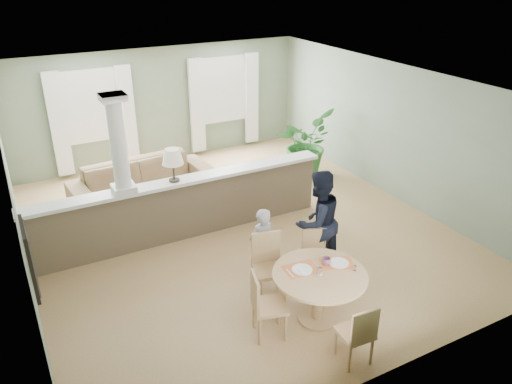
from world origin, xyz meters
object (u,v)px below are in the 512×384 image
sofa (144,183)px  child_person (261,246)px  chair_far_boy (268,263)px  chair_side (264,303)px  chair_far_man (315,254)px  chair_near (358,333)px  dining_table (319,283)px  houseplant (305,143)px  man_person (318,222)px

sofa → child_person: child_person is taller
chair_far_boy → chair_side: chair_far_boy is taller
chair_far_man → child_person: size_ratio=0.69×
chair_near → chair_side: chair_side is taller
chair_far_man → dining_table: bearing=-102.7°
sofa → child_person: bearing=-82.4°
houseplant → chair_side: size_ratio=1.56×
man_person → chair_far_man: bearing=45.0°
chair_far_boy → chair_far_man: size_ratio=1.16×
houseplant → sofa: bearing=175.7°
dining_table → child_person: (-0.24, 1.17, 0.01)m
chair_side → man_person: 1.82m
chair_near → chair_far_man: bearing=-103.2°
chair_far_boy → child_person: bearing=90.0°
chair_near → man_person: size_ratio=0.51×
dining_table → chair_far_boy: bearing=111.7°
chair_far_boy → chair_side: (-0.48, -0.74, -0.03)m
dining_table → chair_side: chair_side is taller
child_person → man_person: 0.96m
chair_far_boy → chair_far_man: (0.80, -0.03, -0.07)m
chair_near → man_person: bearing=-106.4°
sofa → chair_near: 5.68m
houseplant → man_person: (-1.96, -3.35, 0.11)m
sofa → houseplant: houseplant is taller
chair_side → chair_far_boy: bearing=-16.7°
chair_side → child_person: bearing=-11.2°
dining_table → chair_far_man: 0.93m
chair_side → child_person: 1.23m
chair_far_boy → child_person: size_ratio=0.80×
dining_table → chair_side: 0.81m
chair_far_man → chair_near: chair_near is taller
child_person → sofa: bearing=-89.3°
houseplant → chair_side: 5.55m
dining_table → chair_far_boy: (-0.32, 0.81, -0.06)m
child_person → man_person: (0.93, -0.10, 0.22)m
chair_far_boy → chair_near: (0.27, -1.72, -0.07)m
chair_far_boy → man_person: man_person is taller
dining_table → man_person: size_ratio=0.75×
houseplant → man_person: bearing=-120.3°
dining_table → chair_side: bearing=174.9°
dining_table → man_person: (0.69, 1.07, 0.23)m
chair_far_man → man_person: man_person is taller
chair_far_boy → chair_near: size_ratio=1.15×
chair_near → chair_side: 1.23m
chair_side → man_person: man_person is taller
chair_near → man_person: man_person is taller
sofa → chair_far_man: size_ratio=3.32×
dining_table → chair_near: bearing=-93.4°
man_person → dining_table: bearing=49.5°
houseplant → chair_far_boy: 4.67m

